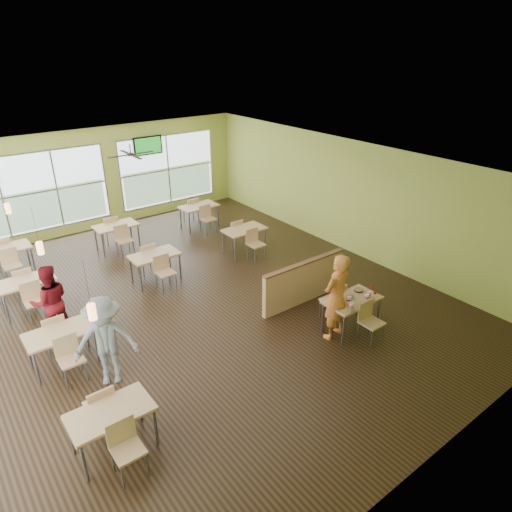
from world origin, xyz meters
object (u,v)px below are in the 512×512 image
at_px(man_plaid, 336,297).
at_px(food_basket, 359,290).
at_px(main_table, 352,304).
at_px(half_wall_divider, 304,282).

relative_size(man_plaid, food_basket, 8.72).
bearing_deg(main_table, food_basket, 21.71).
height_order(main_table, man_plaid, man_plaid).
bearing_deg(half_wall_divider, main_table, -90.00).
bearing_deg(half_wall_divider, man_plaid, -108.08).
height_order(main_table, half_wall_divider, half_wall_divider).
xyz_separation_m(main_table, half_wall_divider, (0.00, 1.45, -0.11)).
relative_size(half_wall_divider, food_basket, 11.19).
distance_m(main_table, man_plaid, 0.55).
height_order(man_plaid, food_basket, man_plaid).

